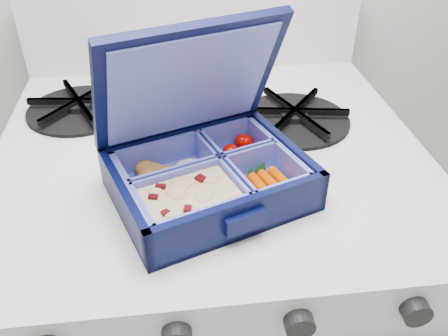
{
  "coord_description": "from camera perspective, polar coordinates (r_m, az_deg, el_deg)",
  "views": [
    {
      "loc": [
        0.33,
        1.02,
        1.37
      ],
      "look_at": [
        0.39,
        1.52,
        1.01
      ],
      "focal_mm": 38.0,
      "sensor_mm": 36.0,
      "label": 1
    }
  ],
  "objects": [
    {
      "name": "burner_grate_rear",
      "position": [
        0.85,
        -17.02,
        7.18
      ],
      "size": [
        0.2,
        0.2,
        0.02
      ],
      "primitive_type": "cylinder",
      "rotation": [
        0.0,
        0.0,
        -0.12
      ],
      "color": "black",
      "rests_on": "stove"
    },
    {
      "name": "fork",
      "position": [
        0.75,
        -2.79,
        4.11
      ],
      "size": [
        0.07,
        0.2,
        0.01
      ],
      "primitive_type": null,
      "rotation": [
        0.0,
        0.0,
        -0.25
      ],
      "color": "silver",
      "rests_on": "stove"
    },
    {
      "name": "bento_box",
      "position": [
        0.61,
        -1.8,
        -1.29
      ],
      "size": [
        0.29,
        0.26,
        0.06
      ],
      "primitive_type": null,
      "rotation": [
        0.0,
        0.0,
        0.35
      ],
      "color": "black",
      "rests_on": "stove"
    },
    {
      "name": "stove",
      "position": [
        1.09,
        -1.4,
        -18.72
      ],
      "size": [
        0.65,
        0.65,
        0.98
      ],
      "primitive_type": null,
      "color": "silver",
      "rests_on": "floor"
    },
    {
      "name": "burner_grate",
      "position": [
        0.79,
        8.44,
        6.43
      ],
      "size": [
        0.21,
        0.21,
        0.03
      ],
      "primitive_type": "cylinder",
      "rotation": [
        0.0,
        0.0,
        -0.16
      ],
      "color": "black",
      "rests_on": "stove"
    }
  ]
}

